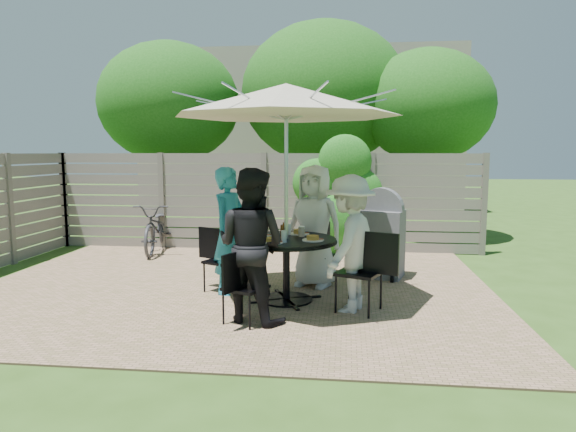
# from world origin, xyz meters

# --- Properties ---
(backyard_envelope) EXTENTS (60.00, 60.00, 5.00)m
(backyard_envelope) POSITION_xyz_m (0.09, 10.29, 2.61)
(backyard_envelope) COLOR #315119
(backyard_envelope) RESTS_ON ground
(patio_table) EXTENTS (1.59, 1.59, 0.81)m
(patio_table) POSITION_xyz_m (0.81, -0.31, 0.56)
(patio_table) COLOR black
(patio_table) RESTS_ON ground
(umbrella) EXTENTS (3.56, 3.56, 2.67)m
(umbrella) POSITION_xyz_m (0.81, -0.31, 2.48)
(umbrella) COLOR silver
(umbrella) RESTS_ON ground
(chair_back) EXTENTS (0.53, 0.65, 0.85)m
(chair_back) POSITION_xyz_m (1.15, 0.59, 0.26)
(chair_back) COLOR black
(chair_back) RESTS_ON ground
(person_back) EXTENTS (0.97, 0.80, 1.70)m
(person_back) POSITION_xyz_m (1.11, 0.46, 0.85)
(person_back) COLOR silver
(person_back) RESTS_ON ground
(chair_left) EXTENTS (0.65, 0.55, 0.85)m
(chair_left) POSITION_xyz_m (-0.09, 0.03, 0.26)
(chair_left) COLOR black
(chair_left) RESTS_ON ground
(person_left) EXTENTS (0.59, 0.71, 1.67)m
(person_left) POSITION_xyz_m (0.03, -0.02, 0.84)
(person_left) COLOR teal
(person_left) RESTS_ON ground
(chair_front) EXTENTS (0.53, 0.63, 0.83)m
(chair_front) POSITION_xyz_m (0.46, -1.21, 0.25)
(chair_front) COLOR black
(chair_front) RESTS_ON ground
(person_front) EXTENTS (1.00, 0.90, 1.70)m
(person_front) POSITION_xyz_m (0.51, -1.09, 0.85)
(person_front) COLOR black
(person_front) RESTS_ON ground
(chair_right) EXTENTS (0.74, 0.61, 0.97)m
(chair_right) POSITION_xyz_m (1.71, -0.66, 0.29)
(chair_right) COLOR black
(chair_right) RESTS_ON ground
(person_right) EXTENTS (0.93, 1.18, 1.61)m
(person_right) POSITION_xyz_m (1.58, -0.61, 0.80)
(person_right) COLOR beige
(person_right) RESTS_ON ground
(plate_back) EXTENTS (0.26, 0.26, 0.06)m
(plate_back) POSITION_xyz_m (0.94, 0.02, 0.83)
(plate_back) COLOR white
(plate_back) RESTS_ON patio_table
(plate_left) EXTENTS (0.26, 0.26, 0.06)m
(plate_left) POSITION_xyz_m (0.47, -0.19, 0.83)
(plate_left) COLOR white
(plate_left) RESTS_ON patio_table
(plate_front) EXTENTS (0.26, 0.26, 0.06)m
(plate_front) POSITION_xyz_m (0.68, -0.65, 0.83)
(plate_front) COLOR white
(plate_front) RESTS_ON patio_table
(plate_right) EXTENTS (0.26, 0.26, 0.06)m
(plate_right) POSITION_xyz_m (1.14, -0.44, 0.83)
(plate_right) COLOR white
(plate_right) RESTS_ON patio_table
(glass_back) EXTENTS (0.07, 0.07, 0.14)m
(glass_back) POSITION_xyz_m (0.80, -0.03, 0.88)
(glass_back) COLOR silver
(glass_back) RESTS_ON patio_table
(glass_left) EXTENTS (0.07, 0.07, 0.14)m
(glass_left) POSITION_xyz_m (0.53, -0.32, 0.88)
(glass_left) COLOR silver
(glass_left) RESTS_ON patio_table
(glass_front) EXTENTS (0.07, 0.07, 0.14)m
(glass_front) POSITION_xyz_m (0.81, -0.59, 0.88)
(glass_front) COLOR silver
(glass_front) RESTS_ON patio_table
(syrup_jug) EXTENTS (0.09, 0.09, 0.16)m
(syrup_jug) POSITION_xyz_m (0.77, -0.25, 0.89)
(syrup_jug) COLOR #59280C
(syrup_jug) RESTS_ON patio_table
(coffee_cup) EXTENTS (0.08, 0.08, 0.12)m
(coffee_cup) POSITION_xyz_m (0.98, -0.14, 0.87)
(coffee_cup) COLOR #C6B293
(coffee_cup) RESTS_ON patio_table
(bicycle) EXTENTS (0.86, 1.84, 0.93)m
(bicycle) POSITION_xyz_m (-1.96, 2.60, 0.46)
(bicycle) COLOR #333338
(bicycle) RESTS_ON ground
(bbq_grill) EXTENTS (0.78, 0.67, 1.35)m
(bbq_grill) POSITION_xyz_m (2.04, 1.08, 0.61)
(bbq_grill) COLOR #58595E
(bbq_grill) RESTS_ON ground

